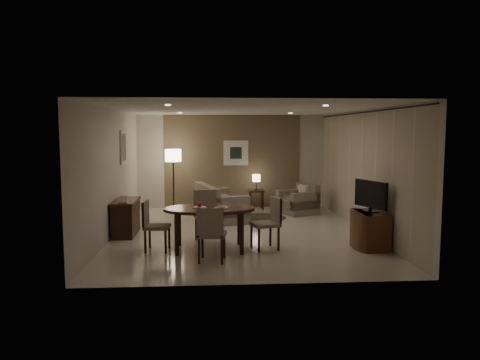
{
  "coord_description": "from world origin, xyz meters",
  "views": [
    {
      "loc": [
        -0.7,
        -10.12,
        2.24
      ],
      "look_at": [
        0.0,
        0.2,
        1.15
      ],
      "focal_mm": 35.0,
      "sensor_mm": 36.0,
      "label": 1
    }
  ],
  "objects": [
    {
      "name": "flat_tv",
      "position": [
        2.38,
        -1.5,
        1.02
      ],
      "size": [
        0.36,
        0.85,
        0.6
      ],
      "primitive_type": null,
      "rotation": [
        0.0,
        0.0,
        0.35
      ],
      "color": "black",
      "rests_on": "tv_cabinet"
    },
    {
      "name": "art_left_frame",
      "position": [
        -2.72,
        1.2,
        1.85
      ],
      "size": [
        0.03,
        0.6,
        0.8
      ],
      "primitive_type": "cube",
      "color": "silver",
      "rests_on": "wall_left"
    },
    {
      "name": "round_rug",
      "position": [
        0.66,
        1.76,
        0.01
      ],
      "size": [
        1.27,
        1.27,
        0.01
      ],
      "primitive_type": "cylinder",
      "color": "#413824",
      "rests_on": "floor"
    },
    {
      "name": "chair_right",
      "position": [
        0.36,
        -1.46,
        0.49
      ],
      "size": [
        0.58,
        0.58,
        0.98
      ],
      "primitive_type": null,
      "rotation": [
        0.0,
        0.0,
        -1.3
      ],
      "color": "gray",
      "rests_on": "floor"
    },
    {
      "name": "chair_far",
      "position": [
        -0.7,
        -0.76,
        0.52
      ],
      "size": [
        0.63,
        0.63,
        1.03
      ],
      "primitive_type": null,
      "rotation": [
        0.0,
        0.0,
        0.3
      ],
      "color": "gray",
      "rests_on": "floor"
    },
    {
      "name": "downlight_fl",
      "position": [
        -1.4,
        1.8,
        2.69
      ],
      "size": [
        0.1,
        0.1,
        0.01
      ],
      "primitive_type": "cylinder",
      "color": "white",
      "rests_on": "ceiling"
    },
    {
      "name": "room_shell",
      "position": [
        0.0,
        0.4,
        1.35
      ],
      "size": [
        5.5,
        7.0,
        2.7
      ],
      "color": "beige",
      "rests_on": "ground"
    },
    {
      "name": "downlight_nl",
      "position": [
        -1.4,
        -1.8,
        2.69
      ],
      "size": [
        0.1,
        0.1,
        0.01
      ],
      "primitive_type": "cylinder",
      "color": "white",
      "rests_on": "ceiling"
    },
    {
      "name": "plate_a",
      "position": [
        -0.87,
        -1.41,
        0.81
      ],
      "size": [
        0.26,
        0.26,
        0.02
      ],
      "primitive_type": "cylinder",
      "color": "white",
      "rests_on": "dining_table"
    },
    {
      "name": "tv_cabinet",
      "position": [
        2.4,
        -1.5,
        0.35
      ],
      "size": [
        0.48,
        0.9,
        0.7
      ],
      "primitive_type": null,
      "color": "#59311A",
      "rests_on": "floor"
    },
    {
      "name": "table_lamp",
      "position": [
        0.66,
        3.06,
        0.8
      ],
      "size": [
        0.22,
        0.22,
        0.5
      ],
      "primitive_type": null,
      "color": "#FFEAC1",
      "rests_on": "side_table"
    },
    {
      "name": "art_back_canvas",
      "position": [
        0.1,
        3.44,
        1.6
      ],
      "size": [
        0.34,
        0.01,
        0.34
      ],
      "primitive_type": "cube",
      "color": "black",
      "rests_on": "wall_back"
    },
    {
      "name": "sofa",
      "position": [
        -0.39,
        1.64,
        0.44
      ],
      "size": [
        2.05,
        1.38,
        0.88
      ],
      "primitive_type": null,
      "rotation": [
        0.0,
        0.0,
        1.83
      ],
      "color": "gray",
      "rests_on": "floor"
    },
    {
      "name": "art_left_canvas",
      "position": [
        -2.71,
        1.2,
        1.85
      ],
      "size": [
        0.01,
        0.46,
        0.64
      ],
      "primitive_type": "cube",
      "color": "gray",
      "rests_on": "wall_left"
    },
    {
      "name": "napkin",
      "position": [
        -0.47,
        -1.51,
        0.83
      ],
      "size": [
        0.12,
        0.08,
        0.03
      ],
      "primitive_type": "cube",
      "color": "white",
      "rests_on": "plate_b"
    },
    {
      "name": "armchair",
      "position": [
        1.7,
        2.25,
        0.4
      ],
      "size": [
        1.14,
        1.16,
        0.8
      ],
      "primitive_type": null,
      "rotation": [
        0.0,
        0.0,
        -1.16
      ],
      "color": "gray",
      "rests_on": "floor"
    },
    {
      "name": "floor_lamp",
      "position": [
        -1.67,
        2.8,
        0.87
      ],
      "size": [
        0.44,
        0.44,
        1.74
      ],
      "primitive_type": null,
      "color": "#FFE5B7",
      "rests_on": "floor"
    },
    {
      "name": "curtain_rod",
      "position": [
        2.68,
        0.0,
        2.64
      ],
      "size": [
        0.03,
        6.8,
        0.03
      ],
      "primitive_type": "cylinder",
      "rotation": [
        1.57,
        0.0,
        0.0
      ],
      "color": "black",
      "rests_on": "wall_right"
    },
    {
      "name": "downlight_nr",
      "position": [
        1.4,
        -1.8,
        2.69
      ],
      "size": [
        0.1,
        0.1,
        0.01
      ],
      "primitive_type": "cylinder",
      "color": "white",
      "rests_on": "ceiling"
    },
    {
      "name": "fruit_apple",
      "position": [
        -0.87,
        -1.41,
        0.86
      ],
      "size": [
        0.09,
        0.09,
        0.09
      ],
      "primitive_type": "sphere",
      "color": "#B31714",
      "rests_on": "plate_a"
    },
    {
      "name": "art_back_frame",
      "position": [
        0.1,
        3.46,
        1.6
      ],
      "size": [
        0.72,
        0.03,
        0.72
      ],
      "primitive_type": "cube",
      "color": "silver",
      "rests_on": "wall_back"
    },
    {
      "name": "curtain_wall",
      "position": [
        2.68,
        0.0,
        1.32
      ],
      "size": [
        0.08,
        6.7,
        2.58
      ],
      "primitive_type": null,
      "color": "beige",
      "rests_on": "wall_right"
    },
    {
      "name": "dining_table",
      "position": [
        -0.69,
        -1.46,
        0.4
      ],
      "size": [
        1.71,
        1.07,
        0.8
      ],
      "primitive_type": null,
      "color": "#441E16",
      "rests_on": "floor"
    },
    {
      "name": "chair_left",
      "position": [
        -1.66,
        -1.45,
        0.47
      ],
      "size": [
        0.49,
        0.49,
        0.94
      ],
      "primitive_type": null,
      "rotation": [
        0.0,
        0.0,
        1.48
      ],
      "color": "gray",
      "rests_on": "floor"
    },
    {
      "name": "taupe_accent",
      "position": [
        0.0,
        3.48,
        1.35
      ],
      "size": [
        3.96,
        0.03,
        2.7
      ],
      "primitive_type": "cube",
      "color": "brown",
      "rests_on": "wall_back"
    },
    {
      "name": "console_desk",
      "position": [
        -2.49,
        0.0,
        0.38
      ],
      "size": [
        0.48,
        1.2,
        0.75
      ],
      "primitive_type": null,
      "color": "#441E16",
      "rests_on": "floor"
    },
    {
      "name": "chair_near",
      "position": [
        -0.65,
        -2.22,
        0.48
      ],
      "size": [
        0.53,
        0.53,
        0.96
      ],
      "primitive_type": null,
      "rotation": [
        0.0,
        0.0,
        3.0
      ],
      "color": "gray",
      "rests_on": "floor"
    },
    {
      "name": "downlight_fr",
      "position": [
        1.4,
        1.8,
        2.69
      ],
      "size": [
        0.1,
        0.1,
        0.01
      ],
      "primitive_type": "cylinder",
      "color": "white",
      "rests_on": "ceiling"
    },
    {
      "name": "side_table",
      "position": [
        0.66,
        3.06,
        0.28
      ],
      "size": [
        0.43,
        0.43,
        0.55
      ],
      "primitive_type": null,
      "color": "black",
      "rests_on": "floor"
    },
    {
      "name": "telephone",
      "position": [
        -2.49,
        -0.3,
        0.8
      ],
      "size": [
        0.2,
        0.14,
        0.09
      ],
      "primitive_type": null,
      "color": "white",
      "rests_on": "console_desk"
    },
    {
      "name": "plate_b",
      "position": [
        -0.47,
        -1.51,
        0.81
      ],
      "size": [
        0.26,
        0.26,
        0.02
      ],
      "primitive_type": "cylinder",
      "color": "white",
      "rests_on": "dining_table"
    }
  ]
}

